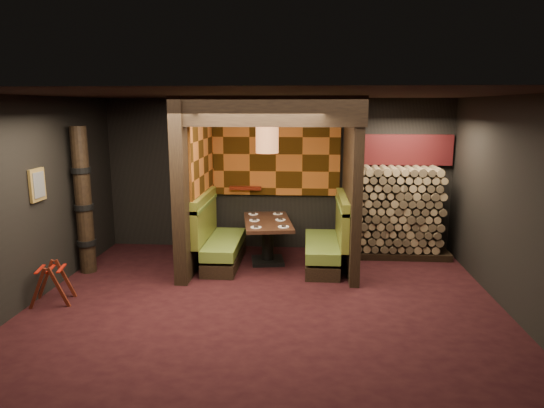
% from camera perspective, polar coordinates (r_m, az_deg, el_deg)
% --- Properties ---
extents(floor, '(6.50, 5.50, 0.02)m').
position_cam_1_polar(floor, '(6.93, -0.77, -11.60)').
color(floor, black).
rests_on(floor, ground).
extents(ceiling, '(6.50, 5.50, 0.02)m').
position_cam_1_polar(ceiling, '(6.38, -0.84, 12.85)').
color(ceiling, black).
rests_on(ceiling, ground).
extents(wall_back, '(6.50, 0.02, 2.85)m').
position_cam_1_polar(wall_back, '(9.22, 0.64, 3.47)').
color(wall_back, black).
rests_on(wall_back, ground).
extents(wall_front, '(6.50, 0.02, 2.85)m').
position_cam_1_polar(wall_front, '(3.86, -4.30, -7.96)').
color(wall_front, black).
rests_on(wall_front, ground).
extents(wall_left, '(0.02, 5.50, 2.85)m').
position_cam_1_polar(wall_left, '(7.52, -26.42, 0.44)').
color(wall_left, black).
rests_on(wall_left, ground).
extents(wall_right, '(0.02, 5.50, 2.85)m').
position_cam_1_polar(wall_right, '(7.03, 26.71, -0.27)').
color(wall_right, black).
rests_on(wall_right, ground).
extents(partition_left, '(0.20, 2.20, 2.85)m').
position_cam_1_polar(partition_left, '(8.33, -9.15, 2.46)').
color(partition_left, black).
rests_on(partition_left, floor).
extents(partition_right, '(0.15, 2.10, 2.85)m').
position_cam_1_polar(partition_right, '(8.19, 9.31, 2.31)').
color(partition_right, black).
rests_on(partition_right, floor).
extents(header_beam, '(2.85, 0.18, 0.44)m').
position_cam_1_polar(header_beam, '(7.08, -0.55, 10.85)').
color(header_beam, black).
rests_on(header_beam, partition_left).
extents(tapa_back_panel, '(2.40, 0.06, 1.55)m').
position_cam_1_polar(tapa_back_panel, '(9.13, 0.47, 5.89)').
color(tapa_back_panel, '#A9541D').
rests_on(tapa_back_panel, wall_back).
extents(tapa_side_panel, '(0.04, 1.85, 1.45)m').
position_cam_1_polar(tapa_side_panel, '(8.41, -8.17, 5.50)').
color(tapa_side_panel, '#A9541D').
rests_on(tapa_side_panel, partition_left).
extents(lacquer_shelf, '(0.60, 0.12, 0.07)m').
position_cam_1_polar(lacquer_shelf, '(9.21, -3.14, 1.90)').
color(lacquer_shelf, '#5D180C').
rests_on(lacquer_shelf, wall_back).
extents(booth_bench_left, '(0.68, 1.60, 1.14)m').
position_cam_1_polar(booth_bench_left, '(8.47, -6.36, -4.42)').
color(booth_bench_left, black).
rests_on(booth_bench_left, floor).
extents(booth_bench_right, '(0.68, 1.60, 1.14)m').
position_cam_1_polar(booth_bench_right, '(8.34, 6.59, -4.67)').
color(booth_bench_right, black).
rests_on(booth_bench_right, floor).
extents(dining_table, '(0.99, 1.54, 0.76)m').
position_cam_1_polar(dining_table, '(8.45, -0.53, -3.49)').
color(dining_table, black).
rests_on(dining_table, floor).
extents(place_settings, '(0.78, 1.22, 0.03)m').
position_cam_1_polar(place_settings, '(8.39, -0.53, -1.87)').
color(place_settings, white).
rests_on(place_settings, dining_table).
extents(pendant_lamp, '(0.38, 0.38, 0.92)m').
position_cam_1_polar(pendant_lamp, '(8.14, -0.58, 7.61)').
color(pendant_lamp, '#9F5F37').
rests_on(pendant_lamp, ceiling).
extents(framed_picture, '(0.05, 0.36, 0.46)m').
position_cam_1_polar(framed_picture, '(7.55, -25.88, 2.04)').
color(framed_picture, olive).
rests_on(framed_picture, wall_left).
extents(luggage_rack, '(0.63, 0.51, 0.61)m').
position_cam_1_polar(luggage_rack, '(7.49, -24.47, -8.34)').
color(luggage_rack, '#4C180D').
rests_on(luggage_rack, floor).
extents(totem_column, '(0.31, 0.31, 2.40)m').
position_cam_1_polar(totem_column, '(8.41, -21.30, 0.26)').
color(totem_column, black).
rests_on(totem_column, floor).
extents(firewood_stack, '(1.73, 0.70, 1.64)m').
position_cam_1_polar(firewood_stack, '(9.08, 15.03, -0.94)').
color(firewood_stack, black).
rests_on(firewood_stack, floor).
extents(mosaic_header, '(1.83, 0.10, 0.56)m').
position_cam_1_polar(mosaic_header, '(9.24, 15.00, 6.18)').
color(mosaic_header, maroon).
rests_on(mosaic_header, wall_back).
extents(bay_front_post, '(0.08, 0.08, 2.85)m').
position_cam_1_polar(bay_front_post, '(8.46, 9.77, 2.58)').
color(bay_front_post, black).
rests_on(bay_front_post, floor).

